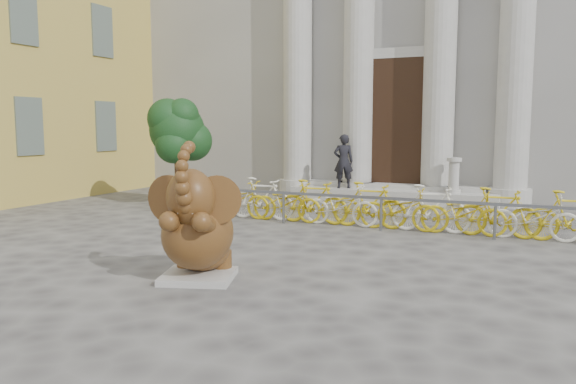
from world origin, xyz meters
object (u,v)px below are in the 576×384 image
at_px(elephant_statue, 197,231).
at_px(pedestrian, 343,161).
at_px(tree, 178,132).
at_px(bike_rack, 384,206).

relative_size(elephant_statue, pedestrian, 1.25).
distance_m(elephant_statue, tree, 7.80).
distance_m(tree, pedestrian, 4.93).
bearing_deg(elephant_statue, bike_rack, 55.90).
bearing_deg(tree, bike_rack, -9.81).
distance_m(elephant_statue, pedestrian, 9.26).
height_order(bike_rack, tree, tree).
relative_size(bike_rack, tree, 3.08).
xyz_separation_m(elephant_statue, bike_rack, (1.40, 5.09, -0.23)).
xyz_separation_m(elephant_statue, pedestrian, (-0.89, 9.21, 0.43)).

